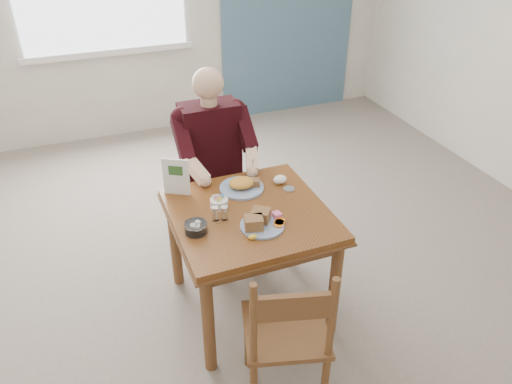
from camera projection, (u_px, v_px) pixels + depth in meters
name	position (u px, v px, depth m)	size (l,w,h in m)	color
floor	(250.00, 304.00, 3.33)	(6.00, 6.00, 0.00)	slate
lemon_wedge	(253.00, 237.00, 2.70)	(0.05, 0.04, 0.03)	yellow
napkin	(280.00, 180.00, 3.19)	(0.09, 0.07, 0.06)	white
metal_dish	(289.00, 189.00, 3.14)	(0.07, 0.07, 0.01)	silver
table	(250.00, 227.00, 3.00)	(0.92, 0.92, 0.75)	brown
chair_far	(212.00, 185.00, 3.71)	(0.42, 0.42, 0.95)	brown
chair_near	(287.00, 335.00, 2.49)	(0.52, 0.52, 0.95)	brown
diner	(214.00, 151.00, 3.46)	(0.53, 0.56, 1.39)	tan
near_plate	(260.00, 222.00, 2.80)	(0.33, 0.33, 0.08)	white
far_plate	(243.00, 185.00, 3.14)	(0.36, 0.36, 0.08)	white
caddy	(219.00, 203.00, 2.96)	(0.12, 0.12, 0.08)	white
shakers	(220.00, 213.00, 2.84)	(0.10, 0.06, 0.09)	white
creamer	(196.00, 228.00, 2.75)	(0.15, 0.15, 0.06)	white
menu	(176.00, 177.00, 3.04)	(0.15, 0.09, 0.24)	white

